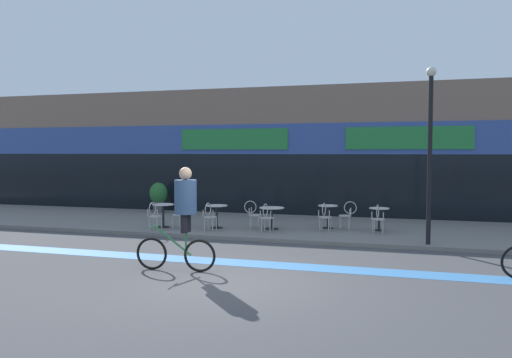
# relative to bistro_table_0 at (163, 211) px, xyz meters

# --- Properties ---
(ground_plane) EXTENTS (120.00, 120.00, 0.00)m
(ground_plane) POSITION_rel_bistro_table_0_xyz_m (4.33, -5.57, -0.67)
(ground_plane) COLOR #424244
(sidewalk_slab) EXTENTS (40.00, 5.50, 0.12)m
(sidewalk_slab) POSITION_rel_bistro_table_0_xyz_m (4.33, 1.68, -0.61)
(sidewalk_slab) COLOR slate
(sidewalk_slab) RESTS_ON ground
(storefront_facade) EXTENTS (40.00, 4.06, 5.19)m
(storefront_facade) POSITION_rel_bistro_table_0_xyz_m (4.33, 6.39, 1.92)
(storefront_facade) COLOR #7F6656
(storefront_facade) RESTS_ON ground
(bike_lane_stripe) EXTENTS (36.00, 0.70, 0.01)m
(bike_lane_stripe) POSITION_rel_bistro_table_0_xyz_m (4.33, -3.80, -0.67)
(bike_lane_stripe) COLOR #3D7AB7
(bike_lane_stripe) RESTS_ON ground
(bistro_table_0) EXTENTS (0.71, 0.71, 0.77)m
(bistro_table_0) POSITION_rel_bistro_table_0_xyz_m (0.00, 0.00, 0.00)
(bistro_table_0) COLOR black
(bistro_table_0) RESTS_ON sidewalk_slab
(bistro_table_1) EXTENTS (0.70, 0.70, 0.75)m
(bistro_table_1) POSITION_rel_bistro_table_0_xyz_m (1.75, 0.34, -0.01)
(bistro_table_1) COLOR black
(bistro_table_1) RESTS_ON sidewalk_slab
(bistro_table_2) EXTENTS (0.80, 0.80, 0.70)m
(bistro_table_2) POSITION_rel_bistro_table_0_xyz_m (3.53, 0.63, -0.04)
(bistro_table_2) COLOR black
(bistro_table_2) RESTS_ON sidewalk_slab
(bistro_table_3) EXTENTS (0.63, 0.63, 0.76)m
(bistro_table_3) POSITION_rel_bistro_table_0_xyz_m (5.24, 1.30, -0.02)
(bistro_table_3) COLOR black
(bistro_table_3) RESTS_ON sidewalk_slab
(bistro_table_4) EXTENTS (0.62, 0.62, 0.72)m
(bistro_table_4) POSITION_rel_bistro_table_0_xyz_m (6.86, 1.30, -0.04)
(bistro_table_4) COLOR black
(bistro_table_4) RESTS_ON sidewalk_slab
(cafe_chair_0_near) EXTENTS (0.42, 0.58, 0.90)m
(cafe_chair_0_near) POSITION_rel_bistro_table_0_xyz_m (-0.00, -0.63, -0.03)
(cafe_chair_0_near) COLOR #B7B2AD
(cafe_chair_0_near) RESTS_ON sidewalk_slab
(cafe_chair_0_side) EXTENTS (0.60, 0.45, 0.90)m
(cafe_chair_0_side) POSITION_rel_bistro_table_0_xyz_m (0.62, -0.01, -0.03)
(cafe_chair_0_side) COLOR #B7B2AD
(cafe_chair_0_side) RESTS_ON sidewalk_slab
(cafe_chair_1_near) EXTENTS (0.43, 0.59, 0.90)m
(cafe_chair_1_near) POSITION_rel_bistro_table_0_xyz_m (1.74, -0.29, -0.03)
(cafe_chair_1_near) COLOR #B7B2AD
(cafe_chair_1_near) RESTS_ON sidewalk_slab
(cafe_chair_2_near) EXTENTS (0.44, 0.59, 0.90)m
(cafe_chair_2_near) POSITION_rel_bistro_table_0_xyz_m (3.52, 0.00, -0.03)
(cafe_chair_2_near) COLOR #B7B2AD
(cafe_chair_2_near) RESTS_ON sidewalk_slab
(cafe_chair_2_side) EXTENTS (0.59, 0.43, 0.90)m
(cafe_chair_2_side) POSITION_rel_bistro_table_0_xyz_m (2.91, 0.62, -0.03)
(cafe_chair_2_side) COLOR #B7B2AD
(cafe_chair_2_side) RESTS_ON sidewalk_slab
(cafe_chair_3_near) EXTENTS (0.44, 0.59, 0.90)m
(cafe_chair_3_near) POSITION_rel_bistro_table_0_xyz_m (5.23, 0.68, -0.03)
(cafe_chair_3_near) COLOR #B7B2AD
(cafe_chair_3_near) RESTS_ON sidewalk_slab
(cafe_chair_3_side) EXTENTS (0.57, 0.40, 0.90)m
(cafe_chair_3_side) POSITION_rel_bistro_table_0_xyz_m (5.86, 1.30, -0.03)
(cafe_chair_3_side) COLOR #B7B2AD
(cafe_chair_3_side) RESTS_ON sidewalk_slab
(cafe_chair_4_near) EXTENTS (0.44, 0.59, 0.90)m
(cafe_chair_4_near) POSITION_rel_bistro_table_0_xyz_m (6.85, 0.67, -0.03)
(cafe_chair_4_near) COLOR #B7B2AD
(cafe_chair_4_near) RESTS_ON sidewalk_slab
(planter_pot) EXTENTS (0.73, 0.73, 1.23)m
(planter_pot) POSITION_rel_bistro_table_0_xyz_m (-2.06, 3.64, 0.15)
(planter_pot) COLOR #4C4C51
(planter_pot) RESTS_ON sidewalk_slab
(lamp_post) EXTENTS (0.26, 0.26, 4.74)m
(lamp_post) POSITION_rel_bistro_table_0_xyz_m (8.23, -0.72, 2.21)
(lamp_post) COLOR black
(lamp_post) RESTS_ON sidewalk_slab
(cyclist_1) EXTENTS (1.83, 0.56, 2.28)m
(cyclist_1) POSITION_rel_bistro_table_0_xyz_m (2.98, -4.92, 0.67)
(cyclist_1) COLOR black
(cyclist_1) RESTS_ON ground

